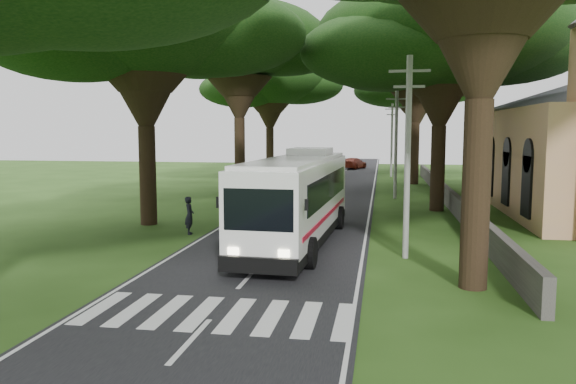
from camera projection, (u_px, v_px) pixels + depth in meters
ground at (234, 294)px, 17.56m from camera, size 140.00×140.00×0.00m
road at (321, 199)px, 42.07m from camera, size 8.00×120.00×0.04m
crosswalk at (215, 315)px, 15.60m from camera, size 8.00×3.00×0.01m
property_wall at (446, 194)px, 39.54m from camera, size 0.35×50.00×1.20m
pole_near at (408, 154)px, 22.08m from camera, size 1.60×0.24×8.00m
pole_mid at (396, 143)px, 41.68m from camera, size 1.60×0.24×8.00m
pole_far at (392, 139)px, 61.28m from camera, size 1.60×0.24×8.00m
tree_l_mida at (144, 24)px, 29.47m from camera, size 14.08×14.08×13.79m
tree_l_midb at (239, 41)px, 46.83m from camera, size 14.95×14.95×15.84m
tree_l_far at (270, 81)px, 64.83m from camera, size 14.04×14.04×13.88m
tree_r_mida at (442, 36)px, 34.65m from camera, size 15.56×15.56×14.26m
tree_r_midb at (417, 58)px, 52.27m from camera, size 14.77×14.77×15.08m
tree_r_far at (416, 83)px, 69.84m from camera, size 13.89×13.89×14.06m
coach_bus at (298, 198)px, 25.14m from camera, size 3.61×13.33×3.90m
distant_car_b at (333, 169)px, 64.43m from camera, size 2.44×4.40×1.37m
distant_car_c at (354, 163)px, 74.28m from camera, size 3.62×5.45×1.47m
pedestrian at (189, 215)px, 27.60m from camera, size 0.64×0.79×1.87m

